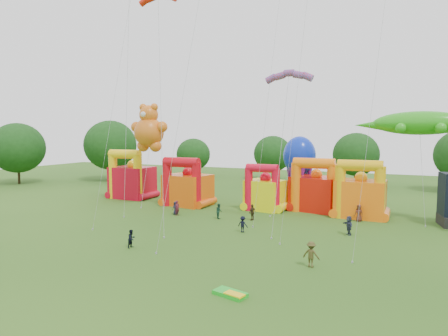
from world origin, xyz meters
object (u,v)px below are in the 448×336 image
at_px(spectator_4, 252,212).
at_px(teddy_bear_kite, 149,134).
at_px(bouncy_castle_0, 131,180).
at_px(bouncy_castle_2, 265,192).
at_px(spectator_0, 175,208).
at_px(gecko_kite, 421,134).
at_px(octopus_kite, 296,169).

bearing_deg(spectator_4, teddy_bear_kite, -83.14).
xyz_separation_m(bouncy_castle_0, teddy_bear_kite, (5.90, -3.75, 6.76)).
bearing_deg(bouncy_castle_0, bouncy_castle_2, -1.66).
height_order(spectator_0, spectator_4, spectator_4).
xyz_separation_m(bouncy_castle_2, gecko_kite, (17.15, 0.12, 7.21)).
bearing_deg(spectator_4, spectator_0, -67.51).
bearing_deg(gecko_kite, bouncy_castle_0, 179.28).
xyz_separation_m(teddy_bear_kite, spectator_4, (15.65, -2.99, -8.59)).
distance_m(gecko_kite, spectator_4, 19.61).
bearing_deg(spectator_4, gecko_kite, 128.44).
relative_size(bouncy_castle_2, octopus_kite, 0.52).
relative_size(bouncy_castle_2, spectator_4, 3.28).
distance_m(octopus_kite, spectator_0, 16.56).
bearing_deg(teddy_bear_kite, bouncy_castle_2, 11.87).
distance_m(teddy_bear_kite, spectator_0, 11.38).
bearing_deg(teddy_bear_kite, bouncy_castle_0, 147.52).
bearing_deg(bouncy_castle_0, octopus_kite, 8.59).
bearing_deg(spectator_0, bouncy_castle_0, 149.92).
bearing_deg(spectator_0, gecko_kite, 16.93).
bearing_deg(octopus_kite, gecko_kite, -15.81).
relative_size(teddy_bear_kite, gecko_kite, 1.10).
height_order(bouncy_castle_0, gecko_kite, gecko_kite).
xyz_separation_m(gecko_kite, octopus_kite, (-14.34, 4.06, -4.51)).
bearing_deg(octopus_kite, bouncy_castle_0, -171.41).
bearing_deg(teddy_bear_kite, gecko_kite, 5.81).
bearing_deg(bouncy_castle_2, spectator_4, -83.92).
bearing_deg(spectator_0, spectator_4, 6.51).
bearing_deg(bouncy_castle_0, spectator_4, -17.37).
distance_m(bouncy_castle_2, spectator_4, 6.32).
distance_m(gecko_kite, spectator_0, 28.20).
xyz_separation_m(bouncy_castle_0, bouncy_castle_2, (20.89, -0.60, -0.48)).
xyz_separation_m(octopus_kite, spectator_4, (-2.16, -10.32, -4.06)).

